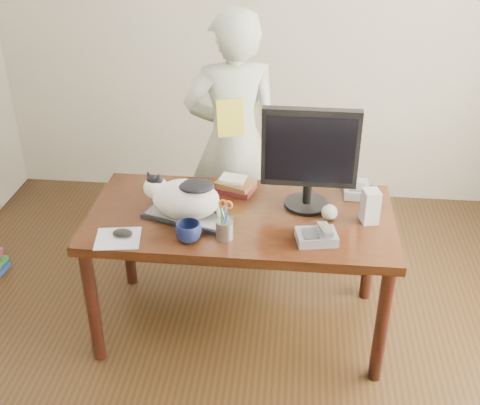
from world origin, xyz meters
name	(u,v)px	position (x,y,z in m)	size (l,w,h in m)	color
room	(226,161)	(0.00, 0.00, 1.35)	(4.50, 4.50, 4.50)	black
desk	(242,230)	(0.00, 0.68, 0.60)	(1.60, 0.80, 0.75)	black
keyboard	(187,217)	(-0.27, 0.52, 0.76)	(0.49, 0.30, 0.03)	black
cat	(183,197)	(-0.29, 0.52, 0.88)	(0.45, 0.31, 0.25)	white
monitor	(310,154)	(0.34, 0.71, 1.06)	(0.49, 0.24, 0.56)	black
pen_cup	(225,228)	(-0.06, 0.37, 0.81)	(0.11, 0.11, 0.22)	gray
mousepad	(118,238)	(-0.58, 0.31, 0.75)	(0.25, 0.23, 0.00)	silver
mouse	(123,233)	(-0.56, 0.33, 0.77)	(0.11, 0.08, 0.04)	black
coffee_mug	(189,232)	(-0.23, 0.32, 0.80)	(0.13, 0.13, 0.10)	#0D1537
phone	(317,236)	(0.39, 0.39, 0.78)	(0.22, 0.19, 0.09)	#5C5D61
speaker	(370,206)	(0.66, 0.60, 0.84)	(0.10, 0.11, 0.18)	#9E9DA0
baseball	(329,212)	(0.46, 0.60, 0.79)	(0.08, 0.08, 0.08)	beige
book_stack	(235,185)	(-0.06, 0.85, 0.79)	(0.25, 0.22, 0.08)	#4E1517
calculator	(356,189)	(0.61, 0.89, 0.78)	(0.14, 0.19, 0.06)	#5C5D61
person	(233,141)	(-0.13, 1.36, 0.83)	(0.61, 0.40, 1.66)	silver
held_book	(230,118)	(-0.13, 1.19, 1.05)	(0.18, 0.13, 0.22)	gold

